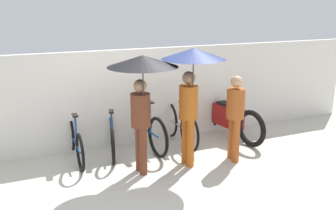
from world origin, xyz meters
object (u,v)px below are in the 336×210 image
(parked_bicycle_0, at_px, (75,141))
(motorcycle, at_px, (228,118))
(parked_bicycle_2, at_px, (146,129))
(pedestrian_leading, at_px, (142,79))
(parked_bicycle_1, at_px, (112,136))
(pedestrian_trailing, at_px, (235,112))
(parked_bicycle_3, at_px, (179,125))
(pedestrian_center, at_px, (192,74))

(parked_bicycle_0, relative_size, motorcycle, 0.81)
(parked_bicycle_2, xyz_separation_m, pedestrian_leading, (-0.45, -1.10, 1.22))
(motorcycle, bearing_deg, parked_bicycle_0, 79.91)
(pedestrian_leading, distance_m, motorcycle, 2.78)
(parked_bicycle_1, height_order, pedestrian_trailing, pedestrian_trailing)
(pedestrian_trailing, bearing_deg, parked_bicycle_3, -56.01)
(parked_bicycle_2, bearing_deg, motorcycle, -97.09)
(parked_bicycle_0, xyz_separation_m, pedestrian_leading, (0.93, -1.07, 1.27))
(parked_bicycle_2, distance_m, parked_bicycle_3, 0.69)
(parked_bicycle_2, relative_size, pedestrian_center, 0.86)
(parked_bicycle_1, relative_size, pedestrian_trailing, 1.04)
(parked_bicycle_2, height_order, pedestrian_leading, pedestrian_leading)
(parked_bicycle_3, height_order, pedestrian_leading, pedestrian_leading)
(pedestrian_leading, relative_size, pedestrian_trailing, 1.28)
(pedestrian_center, bearing_deg, parked_bicycle_3, -108.01)
(parked_bicycle_1, height_order, parked_bicycle_3, parked_bicycle_1)
(parked_bicycle_2, relative_size, pedestrian_leading, 0.89)
(pedestrian_center, bearing_deg, pedestrian_leading, -5.01)
(pedestrian_center, xyz_separation_m, pedestrian_trailing, (0.85, -0.05, -0.75))
(parked_bicycle_2, distance_m, pedestrian_trailing, 1.79)
(motorcycle, bearing_deg, pedestrian_trailing, 143.34)
(parked_bicycle_1, xyz_separation_m, pedestrian_center, (1.10, -1.11, 1.30))
(parked_bicycle_2, distance_m, motorcycle, 1.83)
(parked_bicycle_0, xyz_separation_m, pedestrian_trailing, (2.64, -1.14, 0.55))
(pedestrian_center, bearing_deg, parked_bicycle_0, -35.07)
(pedestrian_trailing, distance_m, motorcycle, 1.34)
(parked_bicycle_2, distance_m, pedestrian_center, 1.73)
(parked_bicycle_0, height_order, parked_bicycle_3, parked_bicycle_3)
(parked_bicycle_2, xyz_separation_m, motorcycle, (1.83, -0.06, 0.02))
(parked_bicycle_3, bearing_deg, pedestrian_center, 165.26)
(motorcycle, bearing_deg, pedestrian_center, 117.33)
(parked_bicycle_1, xyz_separation_m, pedestrian_trailing, (1.95, -1.16, 0.56))
(parked_bicycle_0, height_order, parked_bicycle_2, parked_bicycle_2)
(parked_bicycle_3, bearing_deg, pedestrian_trailing, -153.99)
(parked_bicycle_2, height_order, pedestrian_trailing, pedestrian_trailing)
(parked_bicycle_1, bearing_deg, pedestrian_trailing, -107.57)
(parked_bicycle_2, xyz_separation_m, pedestrian_center, (0.41, -1.13, 1.26))
(parked_bicycle_2, xyz_separation_m, pedestrian_trailing, (1.26, -1.17, 0.51))
(pedestrian_trailing, bearing_deg, motorcycle, -109.47)
(parked_bicycle_1, xyz_separation_m, parked_bicycle_2, (0.69, 0.01, 0.05))
(pedestrian_center, height_order, pedestrian_trailing, pedestrian_center)
(parked_bicycle_0, relative_size, pedestrian_center, 0.83)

